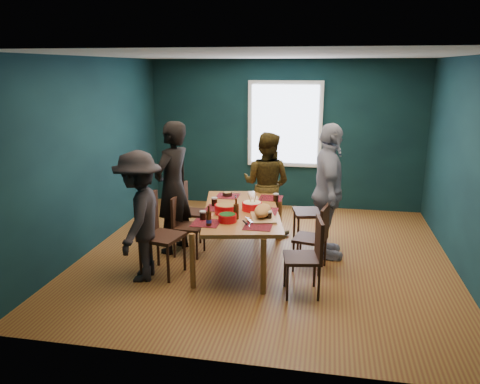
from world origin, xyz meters
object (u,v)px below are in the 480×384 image
Objects in this scene: dining_table at (241,215)px; chair_left_mid at (183,221)px; person_far_left at (173,188)px; person_back at (266,184)px; chair_left_near at (155,228)px; chair_right_far at (317,206)px; person_near_left at (139,217)px; cutting_board at (263,212)px; chair_right_near at (310,251)px; bowl_dumpling at (252,206)px; bowl_herbs at (227,218)px; person_right at (328,192)px; chair_left_far at (188,207)px; bowl_salad at (226,209)px; chair_right_mid at (317,233)px.

chair_left_mid is (-0.84, 0.11, -0.17)m from dining_table.
person_far_left is 1.53m from person_back.
chair_right_far is at bearing 46.90° from chair_left_near.
person_far_left reaches higher than chair_left_near.
person_near_left reaches higher than cutting_board.
chair_right_near is at bearing 81.91° from person_far_left.
bowl_dumpling is (-0.80, 0.79, 0.26)m from chair_right_near.
chair_right_near is at bearing -14.78° from bowl_herbs.
person_right is (1.12, 0.39, 0.27)m from dining_table.
chair_left_far is 0.63m from chair_left_mid.
chair_right_far is at bearing 43.42° from bowl_dumpling.
person_far_left reaches higher than person_near_left.
bowl_salad is 0.49m from cutting_board.
person_right is (0.18, 1.17, 0.40)m from chair_right_near.
chair_right_near is at bearing 5.78° from chair_left_near.
person_far_left is 0.97m from person_near_left.
chair_left_mid is 1.03m from bowl_herbs.
person_back is at bearing 135.14° from chair_right_mid.
chair_left_near is (-0.16, -0.67, 0.11)m from chair_left_mid.
cutting_board is at bearing 122.59° from person_right.
person_far_left is at bearing 156.83° from dining_table.
chair_left_far is at bearing 127.65° from cutting_board.
chair_right_mid is 0.47× the size of person_far_left.
person_back is (1.19, 0.95, -0.12)m from person_far_left.
person_far_left is at bearing 154.20° from bowl_salad.
person_near_left is 1.52m from cutting_board.
cutting_board is (1.44, 0.48, -0.00)m from person_near_left.
person_back is 1.15m from bowl_dumpling.
chair_left_far is at bearing 100.55° from chair_left_near.
bowl_dumpling is at bearing 98.98° from person_far_left.
bowl_salad is at bearing 83.14° from person_far_left.
person_near_left is (-2.12, -0.64, 0.30)m from chair_right_mid.
person_far_left reaches higher than chair_right_near.
chair_left_far reaches higher than bowl_salad.
cutting_board is (0.48, -0.07, 0.01)m from bowl_salad.
bowl_herbs is at bearing -36.27° from chair_left_mid.
chair_left_mid is at bearing -174.37° from chair_right_mid.
chair_left_near reaches higher than bowl_salad.
bowl_dumpling is (-0.98, -0.38, -0.14)m from person_right.
cutting_board is at bearing 24.96° from chair_left_near.
dining_table is 1.07m from person_far_left.
chair_right_far is at bearing 78.94° from chair_right_near.
person_back is (0.18, 1.16, 0.14)m from dining_table.
person_far_left reaches higher than bowl_salad.
bowl_salad is (-1.14, -1.00, 0.19)m from chair_right_far.
chair_left_far is 0.94× the size of chair_right_near.
chair_left_near is at bearing -162.10° from dining_table.
chair_right_mid reaches higher than chair_left_mid.
person_far_left reaches higher than chair_right_far.
chair_left_near is at bearing 107.53° from person_right.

